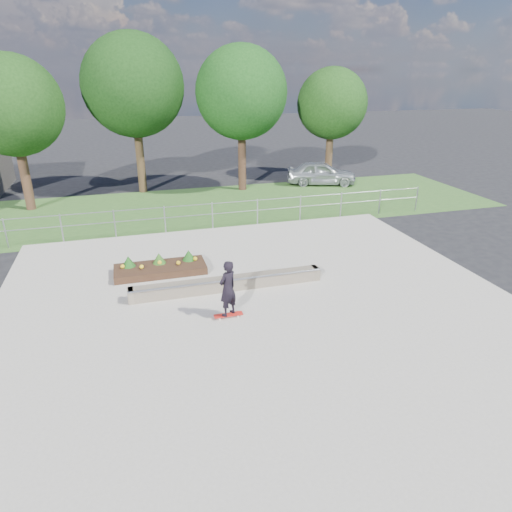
# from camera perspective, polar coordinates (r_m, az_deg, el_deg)

# --- Properties ---
(ground) EXTENTS (120.00, 120.00, 0.00)m
(ground) POSITION_cam_1_polar(r_m,az_deg,el_deg) (13.06, 0.99, -6.97)
(ground) COLOR black
(ground) RESTS_ON ground
(grass_verge) EXTENTS (30.00, 8.00, 0.02)m
(grass_verge) POSITION_cam_1_polar(r_m,az_deg,el_deg) (23.04, -7.09, 6.04)
(grass_verge) COLOR #2D5120
(grass_verge) RESTS_ON ground
(concrete_slab) EXTENTS (15.00, 15.00, 0.06)m
(concrete_slab) POSITION_cam_1_polar(r_m,az_deg,el_deg) (13.04, 0.99, -6.86)
(concrete_slab) COLOR gray
(concrete_slab) RESTS_ON ground
(fence) EXTENTS (20.06, 0.06, 1.20)m
(fence) POSITION_cam_1_polar(r_m,az_deg,el_deg) (19.51, -5.49, 5.46)
(fence) COLOR gray
(fence) RESTS_ON ground
(tree_far_left) EXTENTS (4.55, 4.55, 7.15)m
(tree_far_left) POSITION_cam_1_polar(r_m,az_deg,el_deg) (24.37, -28.23, 16.19)
(tree_far_left) COLOR #382116
(tree_far_left) RESTS_ON ground
(tree_mid_left) EXTENTS (5.25, 5.25, 8.25)m
(tree_mid_left) POSITION_cam_1_polar(r_m,az_deg,el_deg) (25.91, -15.08, 19.85)
(tree_mid_left) COLOR #332214
(tree_mid_left) RESTS_ON ground
(tree_mid_right) EXTENTS (4.90, 4.90, 7.70)m
(tree_mid_right) POSITION_cam_1_polar(r_m,az_deg,el_deg) (25.71, -1.85, 19.69)
(tree_mid_right) COLOR #301C13
(tree_mid_right) RESTS_ON ground
(tree_far_right) EXTENTS (4.20, 4.20, 6.60)m
(tree_far_right) POSITION_cam_1_polar(r_m,az_deg,el_deg) (29.20, 9.48, 18.25)
(tree_far_right) COLOR #372516
(tree_far_right) RESTS_ON ground
(grind_ledge) EXTENTS (6.00, 0.44, 0.43)m
(grind_ledge) POSITION_cam_1_polar(r_m,az_deg,el_deg) (14.11, -3.53, -3.45)
(grind_ledge) COLOR brown
(grind_ledge) RESTS_ON concrete_slab
(planter_bed) EXTENTS (3.00, 1.20, 0.61)m
(planter_bed) POSITION_cam_1_polar(r_m,az_deg,el_deg) (15.62, -11.89, -1.36)
(planter_bed) COLOR black
(planter_bed) RESTS_ON concrete_slab
(skateboarder) EXTENTS (0.80, 0.63, 1.67)m
(skateboarder) POSITION_cam_1_polar(r_m,az_deg,el_deg) (12.29, -3.56, -4.11)
(skateboarder) COLOR silver
(skateboarder) RESTS_ON concrete_slab
(parked_car) EXTENTS (4.36, 2.81, 1.38)m
(parked_car) POSITION_cam_1_polar(r_m,az_deg,el_deg) (27.78, 8.15, 10.23)
(parked_car) COLOR #9DA3A6
(parked_car) RESTS_ON ground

